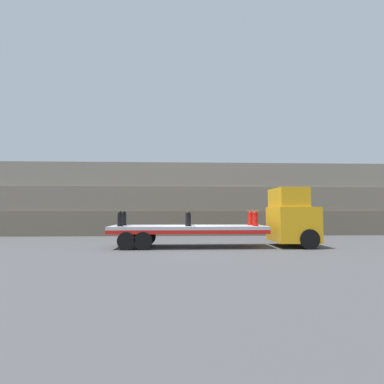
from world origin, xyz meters
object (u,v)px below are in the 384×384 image
at_px(fire_hydrant_black_far_0, 124,218).
at_px(fire_hydrant_black_far_1, 188,218).
at_px(flatbed_trailer, 178,230).
at_px(fire_hydrant_black_near_0, 120,219).
at_px(fire_hydrant_red_near_2, 255,219).
at_px(fire_hydrant_black_near_1, 188,219).
at_px(fire_hydrant_red_far_2, 251,218).
at_px(truck_cab, 293,218).

relative_size(fire_hydrant_black_far_0, fire_hydrant_black_far_1, 1.00).
height_order(flatbed_trailer, fire_hydrant_black_near_0, fire_hydrant_black_near_0).
bearing_deg(fire_hydrant_red_near_2, fire_hydrant_black_near_0, 180.00).
distance_m(fire_hydrant_black_near_1, fire_hydrant_red_far_2, 3.72).
xyz_separation_m(fire_hydrant_black_far_1, fire_hydrant_red_far_2, (3.56, 0.00, 0.00)).
height_order(fire_hydrant_black_near_0, fire_hydrant_black_far_0, same).
bearing_deg(fire_hydrant_black_near_1, fire_hydrant_red_near_2, 0.00).
xyz_separation_m(fire_hydrant_black_far_0, fire_hydrant_black_far_1, (3.56, 0.00, 0.00)).
relative_size(truck_cab, fire_hydrant_black_near_1, 4.01).
distance_m(flatbed_trailer, fire_hydrant_black_near_1, 0.99).
bearing_deg(flatbed_trailer, fire_hydrant_black_far_0, 169.93).
bearing_deg(fire_hydrant_black_near_1, fire_hydrant_black_near_0, 180.00).
xyz_separation_m(flatbed_trailer, fire_hydrant_red_far_2, (4.13, 0.53, 0.61)).
bearing_deg(fire_hydrant_black_far_1, flatbed_trailer, -137.05).
distance_m(truck_cab, flatbed_trailer, 6.40).
height_order(flatbed_trailer, fire_hydrant_red_near_2, fire_hydrant_red_near_2).
relative_size(fire_hydrant_red_near_2, fire_hydrant_red_far_2, 1.00).
xyz_separation_m(fire_hydrant_black_near_1, fire_hydrant_black_far_1, (0.00, 1.06, 0.00)).
relative_size(flatbed_trailer, fire_hydrant_red_far_2, 10.44).
distance_m(fire_hydrant_black_far_1, fire_hydrant_red_near_2, 3.72).
relative_size(truck_cab, fire_hydrant_red_far_2, 4.01).
xyz_separation_m(truck_cab, fire_hydrant_red_far_2, (-2.24, 0.53, -0.03)).
bearing_deg(fire_hydrant_red_near_2, fire_hydrant_black_far_0, 171.52).
height_order(flatbed_trailer, fire_hydrant_black_far_0, fire_hydrant_black_far_0).
relative_size(fire_hydrant_black_far_1, fire_hydrant_red_far_2, 1.00).
height_order(fire_hydrant_black_near_1, fire_hydrant_red_far_2, same).
height_order(fire_hydrant_black_near_0, fire_hydrant_black_near_1, same).
xyz_separation_m(fire_hydrant_black_near_0, fire_hydrant_black_far_0, (0.00, 1.06, 0.00)).
height_order(truck_cab, fire_hydrant_black_near_0, truck_cab).
bearing_deg(fire_hydrant_red_near_2, fire_hydrant_black_far_1, 163.39).
bearing_deg(fire_hydrant_red_far_2, fire_hydrant_black_near_1, -163.39).
distance_m(fire_hydrant_black_near_0, fire_hydrant_black_far_1, 3.72).
distance_m(fire_hydrant_black_far_0, fire_hydrant_black_near_1, 3.72).
bearing_deg(flatbed_trailer, fire_hydrant_red_near_2, -7.32).
distance_m(truck_cab, fire_hydrant_red_far_2, 2.30).
relative_size(fire_hydrant_black_far_0, fire_hydrant_black_near_1, 1.00).
bearing_deg(truck_cab, fire_hydrant_black_near_1, -174.77).
relative_size(flatbed_trailer, fire_hydrant_black_near_0, 10.44).
xyz_separation_m(fire_hydrant_black_near_0, fire_hydrant_black_far_1, (3.56, 1.06, 0.00)).
bearing_deg(fire_hydrant_red_near_2, truck_cab, 13.35).
distance_m(fire_hydrant_black_far_0, fire_hydrant_black_far_1, 3.56).
bearing_deg(fire_hydrant_red_near_2, fire_hydrant_black_near_1, 180.00).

